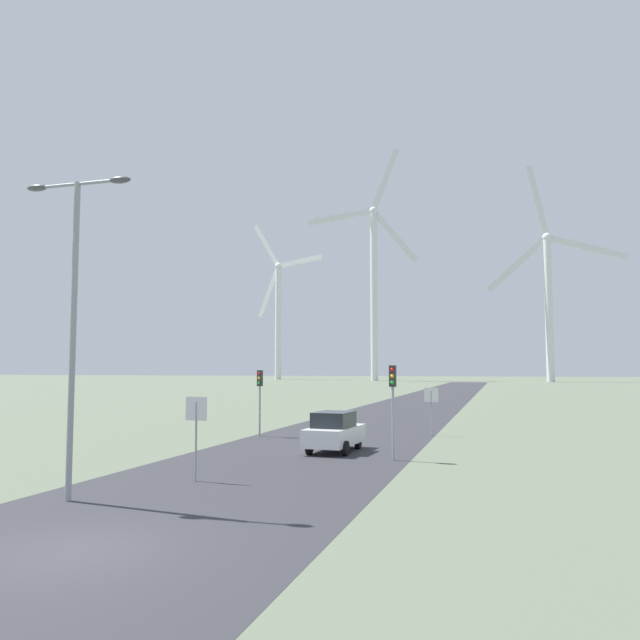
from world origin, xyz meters
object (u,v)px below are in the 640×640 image
object	(u,v)px
stop_sign_near	(196,422)
streetlamp	(74,295)
car_approaching	(334,432)
traffic_light_post_near_right	(393,391)
wind_turbine_left	(374,276)
wind_turbine_far_left	(278,308)
traffic_light_post_near_left	(260,388)
stop_sign_far	(431,402)
wind_turbine_center	(548,289)

from	to	relation	value
stop_sign_near	streetlamp	bearing A→B (deg)	-117.55
streetlamp	car_approaching	bearing A→B (deg)	69.73
traffic_light_post_near_right	wind_turbine_left	world-z (taller)	wind_turbine_left
traffic_light_post_near_right	wind_turbine_far_left	bearing A→B (deg)	111.48
traffic_light_post_near_left	traffic_light_post_near_right	size ratio (longest dim) A/B	0.94
car_approaching	wind_turbine_far_left	bearing A→B (deg)	110.84
car_approaching	streetlamp	bearing A→B (deg)	-110.27
car_approaching	wind_turbine_far_left	world-z (taller)	wind_turbine_far_left
stop_sign_far	wind_turbine_far_left	world-z (taller)	wind_turbine_far_left
wind_turbine_far_left	wind_turbine_left	distance (m)	41.11
stop_sign_near	traffic_light_post_near_left	bearing A→B (deg)	102.88
streetlamp	car_approaching	world-z (taller)	streetlamp
stop_sign_near	wind_turbine_center	distance (m)	173.81
wind_turbine_center	wind_turbine_left	bearing A→B (deg)	177.89
stop_sign_far	traffic_light_post_near_right	xyz separation A→B (m)	(-0.52, -10.01, 0.99)
traffic_light_post_near_left	traffic_light_post_near_right	distance (m)	11.26
car_approaching	wind_turbine_far_left	distance (m)	192.89
traffic_light_post_near_left	streetlamp	bearing A→B (deg)	-86.45
stop_sign_far	car_approaching	xyz separation A→B (m)	(-3.59, -8.03, -0.99)
stop_sign_far	wind_turbine_left	xyz separation A→B (m)	(-34.18, 155.67, 30.89)
traffic_light_post_near_left	wind_turbine_center	world-z (taller)	wind_turbine_center
wind_turbine_left	wind_turbine_far_left	bearing A→B (deg)	158.04
stop_sign_near	traffic_light_post_near_right	distance (m)	8.79
traffic_light_post_near_left	wind_turbine_far_left	size ratio (longest dim) A/B	0.07
traffic_light_post_near_left	wind_turbine_center	distance (m)	160.79
car_approaching	wind_turbine_center	world-z (taller)	wind_turbine_center
wind_turbine_center	car_approaching	bearing A→B (deg)	-97.39
stop_sign_far	traffic_light_post_near_left	size ratio (longest dim) A/B	0.73
streetlamp	wind_turbine_far_left	size ratio (longest dim) A/B	0.17
stop_sign_near	wind_turbine_far_left	xyz separation A→B (m)	(-65.48, 187.46, 23.32)
wind_turbine_far_left	wind_turbine_left	bearing A→B (deg)	-21.96
traffic_light_post_near_left	wind_turbine_left	size ratio (longest dim) A/B	0.05
streetlamp	wind_turbine_left	bearing A→B (deg)	98.38
traffic_light_post_near_right	car_approaching	xyz separation A→B (m)	(-3.07, 1.98, -1.98)
traffic_light_post_near_left	car_approaching	bearing A→B (deg)	-41.45
streetlamp	traffic_light_post_near_left	xyz separation A→B (m)	(-1.09, 17.59, -3.27)
streetlamp	car_approaching	size ratio (longest dim) A/B	2.24
stop_sign_far	traffic_light_post_near_left	world-z (taller)	traffic_light_post_near_left
car_approaching	wind_turbine_center	distance (m)	165.17
streetlamp	traffic_light_post_near_left	size ratio (longest dim) A/B	2.54
streetlamp	traffic_light_post_near_right	xyz separation A→B (m)	(7.70, 10.56, -3.11)
traffic_light_post_near_left	traffic_light_post_near_right	bearing A→B (deg)	-38.64
traffic_light_post_near_left	wind_turbine_left	xyz separation A→B (m)	(-24.86, 158.65, 30.06)
wind_turbine_center	traffic_light_post_near_left	bearing A→B (deg)	-99.67
traffic_light_post_near_right	car_approaching	bearing A→B (deg)	147.24
stop_sign_near	traffic_light_post_near_left	world-z (taller)	traffic_light_post_near_left
stop_sign_far	traffic_light_post_near_left	xyz separation A→B (m)	(-9.32, -2.98, 0.83)
wind_turbine_far_left	wind_turbine_center	world-z (taller)	wind_turbine_center
traffic_light_post_near_right	wind_turbine_left	bearing A→B (deg)	101.48
stop_sign_far	wind_turbine_far_left	xyz separation A→B (m)	(-71.67, 170.79, 23.41)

